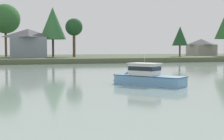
% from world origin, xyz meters
% --- Properties ---
extents(far_shore_bank, '(236.56, 44.99, 1.18)m').
position_xyz_m(far_shore_bank, '(0.00, 88.81, 0.59)').
color(far_shore_bank, '#4C563D').
rests_on(far_shore_bank, ground).
extents(cruiser_skyblue, '(6.85, 7.86, 4.06)m').
position_xyz_m(cruiser_skyblue, '(9.24, 23.09, 0.52)').
color(cruiser_skyblue, '#669ECC').
rests_on(cruiser_skyblue, ground).
extents(mooring_buoy_white, '(0.46, 0.46, 0.51)m').
position_xyz_m(mooring_buoy_white, '(14.96, 38.41, 0.08)').
color(mooring_buoy_white, white).
rests_on(mooring_buoy_white, ground).
extents(shore_tree_far_right, '(4.65, 4.65, 10.39)m').
position_xyz_m(shore_tree_far_right, '(11.51, 79.51, 9.09)').
color(shore_tree_far_right, brown).
rests_on(shore_tree_far_right, far_shore_bank).
extents(shore_tree_center_left, '(7.09, 7.09, 13.48)m').
position_xyz_m(shore_tree_center_left, '(6.11, 81.75, 10.30)').
color(shore_tree_center_left, brown).
rests_on(shore_tree_center_left, far_shore_bank).
extents(shore_tree_left, '(4.41, 4.41, 8.51)m').
position_xyz_m(shore_tree_left, '(41.06, 75.57, 6.97)').
color(shore_tree_left, brown).
rests_on(shore_tree_left, far_shore_bank).
extents(shore_tree_left_mid, '(8.17, 8.17, 14.63)m').
position_xyz_m(shore_tree_left_mid, '(-6.32, 88.04, 11.69)').
color(shore_tree_left_mid, brown).
rests_on(shore_tree_left_mid, far_shore_bank).
extents(cottage_hillside, '(7.58, 8.39, 5.35)m').
position_xyz_m(cottage_hillside, '(54.63, 86.57, 3.95)').
color(cottage_hillside, '#9E998E').
rests_on(cottage_hillside, far_shore_bank).
extents(cottage_behind_trees, '(9.76, 9.63, 7.43)m').
position_xyz_m(cottage_behind_trees, '(-0.50, 80.35, 5.02)').
color(cottage_behind_trees, gray).
rests_on(cottage_behind_trees, far_shore_bank).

